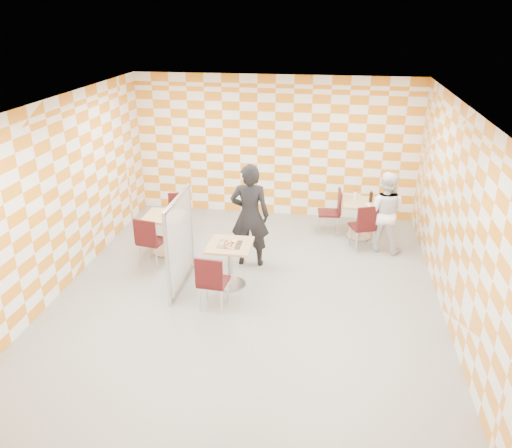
{
  "coord_description": "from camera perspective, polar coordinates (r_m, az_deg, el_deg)",
  "views": [
    {
      "loc": [
        1.17,
        -6.8,
        4.23
      ],
      "look_at": [
        0.1,
        0.2,
        1.15
      ],
      "focal_mm": 35.0,
      "sensor_mm": 36.0,
      "label": 1
    }
  ],
  "objects": [
    {
      "name": "sport_bottle",
      "position": [
        10.02,
        11.26,
        3.26
      ],
      "size": [
        0.06,
        0.06,
        0.2
      ],
      "color": "white",
      "rests_on": "second_table"
    },
    {
      "name": "room_shell",
      "position": [
        7.92,
        -0.34,
        3.35
      ],
      "size": [
        7.0,
        7.0,
        7.0
      ],
      "color": "gray",
      "rests_on": "ground"
    },
    {
      "name": "partition",
      "position": [
        8.08,
        -8.69,
        -1.98
      ],
      "size": [
        0.08,
        1.38,
        1.55
      ],
      "color": "white",
      "rests_on": "ground"
    },
    {
      "name": "empty_table",
      "position": [
        9.34,
        -10.37,
        -0.38
      ],
      "size": [
        0.7,
        0.7,
        0.75
      ],
      "color": "tan",
      "rests_on": "ground"
    },
    {
      "name": "chair_second_front",
      "position": [
        9.46,
        12.33,
        0.0
      ],
      "size": [
        0.55,
        0.55,
        0.92
      ],
      "color": "#390B0D",
      "rests_on": "ground"
    },
    {
      "name": "chair_empty_near",
      "position": [
        8.86,
        -12.15,
        -1.62
      ],
      "size": [
        0.49,
        0.5,
        0.92
      ],
      "color": "#390B0D",
      "rests_on": "ground"
    },
    {
      "name": "chair_empty_far",
      "position": [
        9.84,
        -8.78,
        1.23
      ],
      "size": [
        0.48,
        0.49,
        0.92
      ],
      "color": "#390B0D",
      "rests_on": "ground"
    },
    {
      "name": "pizza_on_foil",
      "position": [
        7.98,
        -3.05,
        -2.25
      ],
      "size": [
        0.4,
        0.4,
        0.04
      ],
      "color": "silver",
      "rests_on": "main_table"
    },
    {
      "name": "main_table",
      "position": [
        8.1,
        -2.99,
        -3.85
      ],
      "size": [
        0.7,
        0.7,
        0.75
      ],
      "color": "tan",
      "rests_on": "ground"
    },
    {
      "name": "chair_main_front",
      "position": [
        7.44,
        -5.12,
        -6.3
      ],
      "size": [
        0.45,
        0.46,
        0.92
      ],
      "color": "#390B0D",
      "rests_on": "ground"
    },
    {
      "name": "second_table",
      "position": [
        10.03,
        11.82,
        1.22
      ],
      "size": [
        0.7,
        0.7,
        0.75
      ],
      "color": "tan",
      "rests_on": "ground"
    },
    {
      "name": "man_white",
      "position": [
        9.5,
        14.51,
        1.36
      ],
      "size": [
        0.88,
        0.77,
        1.54
      ],
      "primitive_type": "imported",
      "rotation": [
        0.0,
        0.0,
        2.85
      ],
      "color": "white",
      "rests_on": "ground"
    },
    {
      "name": "man_dark",
      "position": [
        8.62,
        -0.71,
        0.98
      ],
      "size": [
        0.7,
        0.48,
        1.85
      ],
      "primitive_type": "imported",
      "rotation": [
        0.0,
        0.0,
        3.19
      ],
      "color": "black",
      "rests_on": "ground"
    },
    {
      "name": "soda_bottle",
      "position": [
        9.94,
        13.01,
        3.03
      ],
      "size": [
        0.07,
        0.07,
        0.23
      ],
      "color": "black",
      "rests_on": "second_table"
    },
    {
      "name": "chair_second_side",
      "position": [
        10.07,
        8.87,
        1.75
      ],
      "size": [
        0.46,
        0.45,
        0.92
      ],
      "color": "#390B0D",
      "rests_on": "ground"
    }
  ]
}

